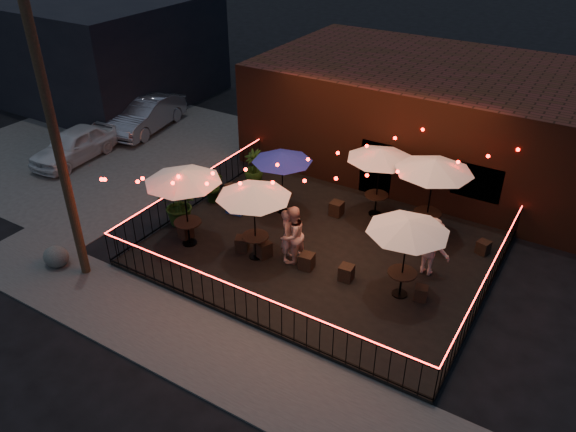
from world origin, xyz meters
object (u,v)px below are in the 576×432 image
at_px(utility_pole, 58,149).
at_px(cafe_table_2, 254,193).
at_px(cafe_table_5, 434,167).
at_px(cafe_table_1, 282,158).
at_px(cafe_table_4, 408,227).
at_px(cafe_table_0, 183,177).
at_px(cooler, 236,202).
at_px(cafe_table_3, 380,155).
at_px(boulder, 56,257).

bearing_deg(utility_pole, cafe_table_2, 38.32).
xyz_separation_m(cafe_table_2, cafe_table_5, (3.94, 3.88, 0.21)).
relative_size(utility_pole, cafe_table_2, 3.29).
bearing_deg(cafe_table_1, utility_pole, -118.74).
bearing_deg(cafe_table_2, cafe_table_4, 7.72).
bearing_deg(cafe_table_0, cooler, 87.00).
xyz_separation_m(utility_pole, cafe_table_3, (6.01, 7.35, -1.62)).
bearing_deg(cafe_table_2, utility_pole, -141.68).
distance_m(cafe_table_3, boulder, 10.50).
xyz_separation_m(utility_pole, cafe_table_0, (1.77, 2.64, -1.50)).
height_order(cafe_table_0, cafe_table_2, cafe_table_0).
bearing_deg(cafe_table_0, cafe_table_5, 35.52).
height_order(utility_pole, cafe_table_3, utility_pole).
bearing_deg(utility_pole, cafe_table_1, 61.26).
height_order(cafe_table_1, cooler, cafe_table_1).
xyz_separation_m(cafe_table_4, cafe_table_5, (-0.47, 3.29, 0.22)).
distance_m(utility_pole, cooler, 6.31).
bearing_deg(cafe_table_3, cafe_table_4, -56.98).
bearing_deg(cafe_table_1, cafe_table_0, -114.15).
xyz_separation_m(utility_pole, cafe_table_1, (3.21, 5.85, -1.82)).
xyz_separation_m(cafe_table_4, cooler, (-6.47, 1.22, -1.79)).
xyz_separation_m(cafe_table_1, cafe_table_3, (2.80, 1.50, 0.20)).
bearing_deg(cooler, boulder, -124.35).
distance_m(cafe_table_3, cooler, 5.10).
height_order(utility_pole, cafe_table_2, utility_pole).
relative_size(cafe_table_0, cooler, 3.56).
distance_m(cafe_table_0, cafe_table_5, 7.53).
bearing_deg(boulder, cafe_table_2, 34.07).
bearing_deg(cafe_table_3, boulder, -132.77).
distance_m(cafe_table_5, boulder, 11.67).
relative_size(utility_pole, cafe_table_4, 3.05).
xyz_separation_m(cafe_table_2, cafe_table_4, (4.40, 0.60, -0.01)).
distance_m(cafe_table_3, cafe_table_5, 1.93).
height_order(cafe_table_3, boulder, cafe_table_3).
distance_m(cafe_table_4, cooler, 6.83).
height_order(cafe_table_0, cafe_table_5, cafe_table_5).
bearing_deg(boulder, cafe_table_5, 39.13).
relative_size(cafe_table_3, boulder, 2.85).
bearing_deg(cafe_table_2, cafe_table_0, -167.36).
height_order(cafe_table_0, cafe_table_4, cafe_table_0).
height_order(cafe_table_0, boulder, cafe_table_0).
xyz_separation_m(cafe_table_3, boulder, (-6.99, -7.56, -2.04)).
bearing_deg(cafe_table_1, cafe_table_3, 28.10).
distance_m(cafe_table_3, cafe_table_4, 4.32).
distance_m(cafe_table_4, boulder, 10.35).
bearing_deg(cooler, cafe_table_1, 29.20).
bearing_deg(cafe_table_0, cafe_table_1, 65.85).
xyz_separation_m(cafe_table_1, boulder, (-4.19, -6.06, -1.85)).
bearing_deg(cafe_table_2, cafe_table_1, 105.43).
relative_size(utility_pole, cafe_table_3, 3.28).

